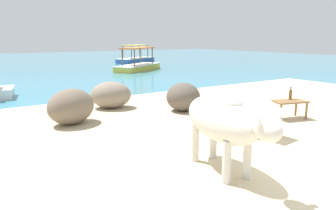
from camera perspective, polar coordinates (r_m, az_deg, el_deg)
The scene contains 11 objects.
sand_beach at distance 4.74m, azimuth 23.21°, elevation -12.25°, with size 18.00×14.00×0.04m, color #CCB78E.
water_surface at distance 24.66m, azimuth -24.70°, elevation 6.34°, with size 60.00×36.00×0.03m, color teal.
cow at distance 4.49m, azimuth 9.51°, elevation -2.67°, with size 0.83×1.97×1.10m.
low_bench_table at distance 7.93m, azimuth 20.38°, elevation 0.24°, with size 0.85×0.63×0.42m.
bottle at distance 8.06m, azimuth 20.58°, elevation 1.75°, with size 0.07×0.07×0.30m.
deck_chair_far at distance 6.33m, azimuth 16.08°, elevation -1.94°, with size 0.63×0.83×0.68m.
shore_rock_large at distance 8.70m, azimuth -9.95°, elevation 1.75°, with size 1.06×0.88×0.69m, color gray.
shore_rock_medium at distance 8.25m, azimuth 2.67°, elevation 1.43°, with size 0.90×0.85×0.71m, color brown.
shore_rock_small at distance 7.28m, azimuth -16.56°, elevation -0.26°, with size 1.09×0.83×0.76m, color #6B5B4C.
boat_blue at distance 25.15m, azimuth -5.64°, elevation 8.09°, with size 3.79×2.72×1.29m.
boat_yellow at distance 18.94m, azimuth -5.25°, elevation 6.91°, with size 3.70×2.98×1.29m.
Camera 1 is at (-3.70, -2.31, 1.87)m, focal length 34.92 mm.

